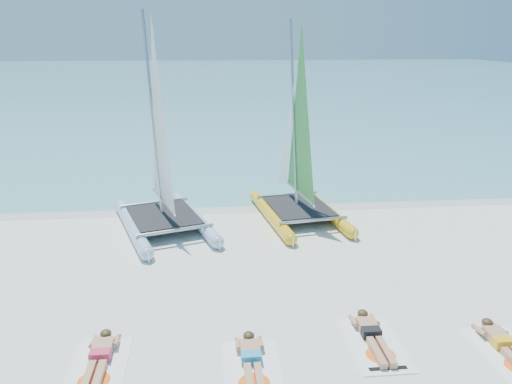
# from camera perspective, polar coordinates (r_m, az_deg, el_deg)

# --- Properties ---
(ground) EXTENTS (140.00, 140.00, 0.00)m
(ground) POSITION_cam_1_polar(r_m,az_deg,el_deg) (12.43, -2.39, -9.95)
(ground) COLOR white
(ground) RESTS_ON ground
(sea) EXTENTS (140.00, 115.00, 0.01)m
(sea) POSITION_cam_1_polar(r_m,az_deg,el_deg) (74.26, -5.11, 12.84)
(sea) COLOR #7DCDD1
(sea) RESTS_ON ground
(wet_sand_strip) EXTENTS (140.00, 1.40, 0.01)m
(wet_sand_strip) POSITION_cam_1_polar(r_m,az_deg,el_deg) (17.50, -3.37, -1.69)
(wet_sand_strip) COLOR silver
(wet_sand_strip) RESTS_ON ground
(catamaran_blue) EXTENTS (3.76, 5.41, 6.72)m
(catamaran_blue) POSITION_cam_1_polar(r_m,az_deg,el_deg) (15.35, -10.90, 3.10)
(catamaran_blue) COLOR #B8DBF2
(catamaran_blue) RESTS_ON ground
(catamaran_yellow) EXTENTS (2.96, 5.20, 6.47)m
(catamaran_yellow) POSITION_cam_1_polar(r_m,az_deg,el_deg) (16.34, 4.52, 4.34)
(catamaran_yellow) COLOR yellow
(catamaran_yellow) RESTS_ON ground
(towel_a) EXTENTS (1.00, 1.85, 0.02)m
(towel_a) POSITION_cam_1_polar(r_m,az_deg,el_deg) (9.89, -17.61, -18.68)
(towel_a) COLOR white
(towel_a) RESTS_ON ground
(sunbather_a) EXTENTS (0.37, 1.73, 0.26)m
(sunbather_a) POSITION_cam_1_polar(r_m,az_deg,el_deg) (9.98, -17.44, -17.53)
(sunbather_a) COLOR tan
(sunbather_a) RESTS_ON towel_a
(towel_b) EXTENTS (1.00, 1.85, 0.02)m
(towel_b) POSITION_cam_1_polar(r_m,az_deg,el_deg) (9.42, -0.41, -19.78)
(towel_b) COLOR white
(towel_b) RESTS_ON ground
(sunbather_b) EXTENTS (0.37, 1.73, 0.26)m
(sunbather_b) POSITION_cam_1_polar(r_m,az_deg,el_deg) (9.51, -0.52, -18.56)
(sunbather_b) COLOR tan
(sunbather_b) RESTS_ON towel_b
(towel_c) EXTENTS (1.00, 1.85, 0.02)m
(towel_c) POSITION_cam_1_polar(r_m,az_deg,el_deg) (10.33, 13.40, -16.58)
(towel_c) COLOR white
(towel_c) RESTS_ON ground
(sunbather_c) EXTENTS (0.37, 1.73, 0.26)m
(sunbather_c) POSITION_cam_1_polar(r_m,az_deg,el_deg) (10.42, 13.10, -15.50)
(sunbather_c) COLOR tan
(sunbather_c) RESTS_ON towel_c
(towel_d) EXTENTS (1.00, 1.85, 0.02)m
(towel_d) POSITION_cam_1_polar(r_m,az_deg,el_deg) (10.88, 26.97, -16.26)
(towel_d) COLOR white
(towel_d) RESTS_ON ground
(sunbather_d) EXTENTS (0.37, 1.73, 0.26)m
(sunbather_d) POSITION_cam_1_polar(r_m,az_deg,el_deg) (10.96, 26.51, -15.27)
(sunbather_d) COLOR tan
(sunbather_d) RESTS_ON towel_d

